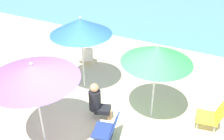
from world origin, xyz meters
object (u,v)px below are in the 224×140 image
object	(u,v)px
umbrella_purple	(32,72)
person_a	(87,53)
umbrella_green	(157,55)
person_b	(97,101)
umbrella_blue	(81,27)
beach_chair_c	(34,77)
beach_chair_a	(108,129)
beach_chair_b	(212,116)

from	to	relation	value
umbrella_purple	person_a	distance (m)	3.65
umbrella_green	person_b	xyz separation A→B (m)	(-1.11, -0.67, -1.16)
umbrella_green	person_a	xyz separation A→B (m)	(-2.68, 1.44, -1.25)
umbrella_purple	umbrella_blue	xyz separation A→B (m)	(-0.32, 2.13, 0.06)
beach_chair_c	person_a	xyz separation A→B (m)	(0.68, 1.74, 0.09)
umbrella_blue	person_b	size ratio (longest dim) A/B	2.13
umbrella_green	beach_chair_a	size ratio (longest dim) A/B	3.06
umbrella_purple	beach_chair_b	xyz separation A→B (m)	(3.10, 2.02, -1.40)
umbrella_green	umbrella_purple	bearing A→B (deg)	-133.91
beach_chair_a	person_a	bearing A→B (deg)	-64.01
beach_chair_a	umbrella_purple	bearing A→B (deg)	16.55
umbrella_purple	person_b	xyz separation A→B (m)	(0.65, 1.16, -1.25)
beach_chair_c	umbrella_green	bearing A→B (deg)	-22.66
umbrella_purple	beach_chair_b	world-z (taller)	umbrella_purple
umbrella_green	beach_chair_c	bearing A→B (deg)	-174.97
beach_chair_a	beach_chair_b	world-z (taller)	beach_chair_b
umbrella_blue	beach_chair_c	distance (m)	2.05
umbrella_purple	beach_chair_a	size ratio (longest dim) A/B	3.15
umbrella_blue	beach_chair_b	distance (m)	3.73
beach_chair_a	person_b	bearing A→B (deg)	-55.18
person_a	person_b	size ratio (longest dim) A/B	0.88
beach_chair_a	umbrella_blue	bearing A→B (deg)	-56.99
umbrella_green	beach_chair_b	bearing A→B (deg)	8.03
beach_chair_b	person_a	world-z (taller)	person_a
umbrella_green	beach_chair_b	distance (m)	1.89
umbrella_blue	person_a	size ratio (longest dim) A/B	2.42
umbrella_purple	umbrella_green	distance (m)	2.54
umbrella_blue	beach_chair_c	xyz separation A→B (m)	(-1.28, -0.60, -1.49)
umbrella_green	beach_chair_c	size ratio (longest dim) A/B	2.55
umbrella_blue	person_b	xyz separation A→B (m)	(0.97, -0.97, -1.32)
umbrella_green	person_a	size ratio (longest dim) A/B	2.22
person_b	beach_chair_b	bearing A→B (deg)	1.10
beach_chair_c	person_b	size ratio (longest dim) A/B	0.76
beach_chair_b	beach_chair_c	world-z (taller)	beach_chair_b
umbrella_green	person_a	world-z (taller)	umbrella_green
umbrella_purple	person_b	distance (m)	1.83
beach_chair_c	person_b	bearing A→B (deg)	-37.07
person_a	umbrella_blue	bearing A→B (deg)	134.49
beach_chair_a	beach_chair_b	size ratio (longest dim) A/B	0.95
beach_chair_a	beach_chair_b	xyz separation A→B (m)	(1.92, 1.34, 0.06)
person_b	umbrella_purple	bearing A→B (deg)	-137.35
umbrella_blue	beach_chair_c	world-z (taller)	umbrella_blue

